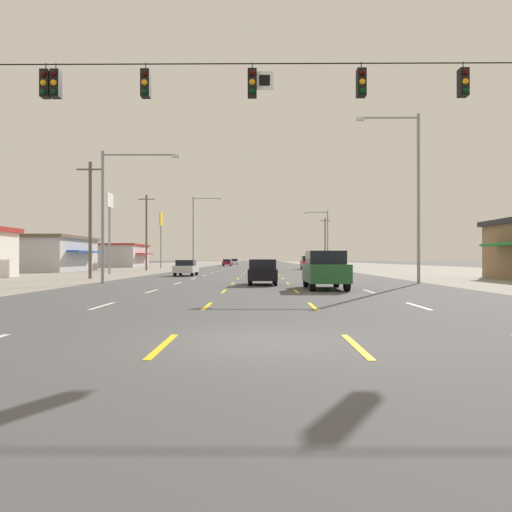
% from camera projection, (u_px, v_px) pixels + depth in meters
% --- Properties ---
extents(ground_plane, '(572.00, 572.00, 0.00)m').
position_uv_depth(ground_plane, '(260.00, 269.00, 75.46)').
color(ground_plane, '#4C4C4F').
extents(lot_apron_left, '(28.00, 440.00, 0.01)m').
position_uv_depth(lot_apron_left, '(98.00, 269.00, 75.68)').
color(lot_apron_left, gray).
rests_on(lot_apron_left, ground).
extents(lot_apron_right, '(28.00, 440.00, 0.01)m').
position_uv_depth(lot_apron_right, '(423.00, 269.00, 75.24)').
color(lot_apron_right, gray).
rests_on(lot_apron_right, ground).
extents(lane_markings, '(10.64, 227.60, 0.01)m').
position_uv_depth(lane_markings, '(260.00, 266.00, 113.96)').
color(lane_markings, white).
rests_on(lane_markings, ground).
extents(signal_span_wire, '(25.22, 0.52, 9.12)m').
position_uv_depth(signal_span_wire, '(247.00, 139.00, 16.60)').
color(signal_span_wire, brown).
rests_on(signal_span_wire, ground).
extents(suv_inner_right_nearest, '(1.98, 4.90, 1.98)m').
position_uv_depth(suv_inner_right_nearest, '(325.00, 269.00, 25.78)').
color(suv_inner_right_nearest, '#235B2D').
rests_on(suv_inner_right_nearest, ground).
extents(hatchback_center_turn_near, '(1.72, 3.90, 1.54)m').
position_uv_depth(hatchback_center_turn_near, '(263.00, 272.00, 30.06)').
color(hatchback_center_turn_near, black).
rests_on(hatchback_center_turn_near, ground).
extents(sedan_far_left_mid, '(1.80, 4.50, 1.46)m').
position_uv_depth(sedan_far_left_mid, '(186.00, 268.00, 45.82)').
color(sedan_far_left_mid, silver).
rests_on(sedan_far_left_mid, ground).
extents(suv_far_right_midfar, '(1.98, 4.90, 1.98)m').
position_uv_depth(suv_far_right_midfar, '(308.00, 262.00, 73.13)').
color(suv_far_right_midfar, red).
rests_on(suv_far_right_midfar, ground).
extents(sedan_far_left_far, '(1.80, 4.50, 1.46)m').
position_uv_depth(sedan_far_left_far, '(227.00, 262.00, 106.53)').
color(sedan_far_left_far, maroon).
rests_on(sedan_far_left_far, ground).
extents(hatchback_far_left_farther, '(1.72, 3.90, 1.54)m').
position_uv_depth(hatchback_far_left_farther, '(235.00, 262.00, 134.59)').
color(hatchback_far_left_farther, silver).
rests_on(hatchback_far_left_farther, ground).
extents(storefront_left_row_1, '(15.50, 13.67, 4.41)m').
position_uv_depth(storefront_left_row_1, '(26.00, 254.00, 62.70)').
color(storefront_left_row_1, '#B2B2B7').
rests_on(storefront_left_row_1, ground).
extents(storefront_left_row_2, '(12.77, 13.13, 4.33)m').
position_uv_depth(storefront_left_row_2, '(113.00, 256.00, 94.49)').
color(storefront_left_row_2, '#B2B2B7').
rests_on(storefront_left_row_2, ground).
extents(pole_sign_left_row_1, '(0.24, 1.96, 8.32)m').
position_uv_depth(pole_sign_left_row_1, '(109.00, 214.00, 51.06)').
color(pole_sign_left_row_1, gray).
rests_on(pole_sign_left_row_1, ground).
extents(pole_sign_left_row_2, '(0.24, 1.70, 9.08)m').
position_uv_depth(pole_sign_left_row_2, '(161.00, 227.00, 80.72)').
color(pole_sign_left_row_2, gray).
rests_on(pole_sign_left_row_2, ground).
extents(streetlight_left_row_0, '(5.08, 0.26, 8.53)m').
position_uv_depth(streetlight_left_row_0, '(112.00, 204.00, 31.93)').
color(streetlight_left_row_0, gray).
rests_on(streetlight_left_row_0, ground).
extents(streetlight_right_row_0, '(4.07, 0.26, 10.88)m').
position_uv_depth(streetlight_right_row_0, '(413.00, 186.00, 31.76)').
color(streetlight_right_row_0, gray).
rests_on(streetlight_right_row_0, ground).
extents(streetlight_left_row_1, '(4.43, 0.26, 10.93)m').
position_uv_depth(streetlight_left_row_1, '(196.00, 228.00, 74.92)').
color(streetlight_left_row_1, gray).
rests_on(streetlight_left_row_1, ground).
extents(streetlight_right_row_1, '(3.65, 0.26, 8.82)m').
position_uv_depth(streetlight_right_row_1, '(325.00, 235.00, 74.74)').
color(streetlight_right_row_1, gray).
rests_on(streetlight_right_row_1, ground).
extents(utility_pole_left_row_0, '(2.20, 0.26, 9.25)m').
position_uv_depth(utility_pole_left_row_0, '(90.00, 218.00, 39.24)').
color(utility_pole_left_row_0, brown).
rests_on(utility_pole_left_row_0, ground).
extents(utility_pole_left_row_1, '(2.20, 0.26, 10.31)m').
position_uv_depth(utility_pole_left_row_1, '(146.00, 231.00, 67.74)').
color(utility_pole_left_row_1, brown).
rests_on(utility_pole_left_row_1, ground).
extents(utility_pole_right_row_2, '(2.20, 0.26, 10.23)m').
position_uv_depth(utility_pole_right_row_2, '(325.00, 241.00, 104.86)').
color(utility_pole_right_row_2, brown).
rests_on(utility_pole_right_row_2, ground).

